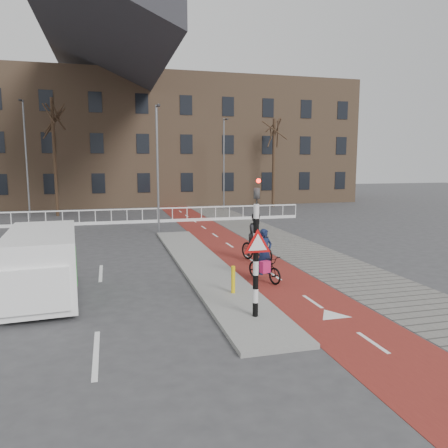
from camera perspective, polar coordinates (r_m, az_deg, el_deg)
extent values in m
plane|color=#38383A|center=(13.45, 3.75, -9.34)|extent=(120.00, 120.00, 0.00)
cube|color=maroon|center=(23.21, -0.60, -1.87)|extent=(2.50, 60.00, 0.01)
cube|color=slate|center=(24.04, 5.88, -1.57)|extent=(3.00, 60.00, 0.01)
cube|color=gray|center=(16.98, -2.83, -5.42)|extent=(1.80, 16.00, 0.12)
cylinder|color=black|center=(11.03, 4.18, -4.85)|extent=(0.14, 0.14, 2.88)
imported|color=black|center=(10.77, 4.28, 4.73)|extent=(0.13, 0.16, 0.80)
cylinder|color=#FF0C05|center=(10.63, 4.54, 5.66)|extent=(0.11, 0.02, 0.11)
cylinder|color=yellow|center=(13.20, 1.20, -7.26)|extent=(0.12, 0.12, 0.82)
imported|color=black|center=(14.96, 5.31, -5.75)|extent=(1.10, 1.80, 0.89)
imported|color=#121B3A|center=(14.83, 5.34, -3.61)|extent=(0.66, 0.53, 1.55)
cube|color=#C21B59|center=(14.38, 5.38, -5.60)|extent=(0.37, 0.29, 0.38)
imported|color=black|center=(17.73, 4.28, -3.15)|extent=(1.20, 1.93, 1.13)
imported|color=black|center=(17.63, 4.30, -1.37)|extent=(1.05, 0.94, 1.77)
cube|color=white|center=(14.01, -22.63, -4.69)|extent=(2.22, 4.81, 1.87)
cube|color=green|center=(14.20, -26.41, -5.17)|extent=(0.24, 2.99, 0.55)
cube|color=green|center=(13.93, -18.74, -4.98)|extent=(0.24, 2.99, 0.55)
cube|color=black|center=(12.00, -24.00, -4.88)|extent=(1.69, 0.18, 0.90)
cylinder|color=black|center=(12.75, -26.49, -9.65)|extent=(0.28, 0.67, 0.66)
cylinder|color=black|center=(12.63, -19.21, -9.40)|extent=(0.28, 0.67, 0.66)
cylinder|color=black|center=(15.80, -25.05, -6.22)|extent=(0.28, 0.67, 0.66)
cylinder|color=black|center=(15.70, -19.23, -5.99)|extent=(0.28, 0.67, 0.66)
cube|color=silver|center=(29.33, -16.49, 1.75)|extent=(28.00, 0.08, 0.08)
cube|color=silver|center=(29.43, -16.42, 0.11)|extent=(28.00, 0.10, 0.20)
cube|color=#7F6047|center=(44.21, -13.61, 10.45)|extent=(46.00, 10.00, 12.00)
cylinder|color=#322316|center=(34.88, -21.25, 8.07)|extent=(0.23, 0.23, 8.67)
cylinder|color=#322316|center=(39.74, 6.51, 7.89)|extent=(0.27, 0.27, 7.82)
cylinder|color=slate|center=(24.72, -8.66, 6.92)|extent=(0.12, 0.12, 7.11)
cylinder|color=slate|center=(34.56, -24.40, 7.64)|extent=(0.12, 0.12, 8.35)
cylinder|color=slate|center=(37.18, -0.03, 7.77)|extent=(0.12, 0.12, 7.61)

